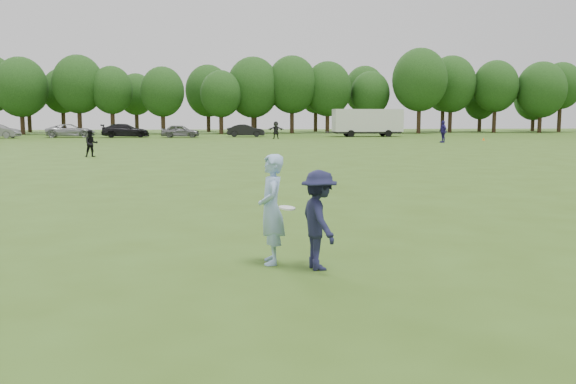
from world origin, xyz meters
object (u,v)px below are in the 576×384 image
defender (319,220)px  player_far_a (91,144)px  thrower (271,209)px  player_far_d (276,130)px  car_f (246,131)px  cargo_trailer (367,121)px  car_c (71,131)px  player_far_b (443,132)px  field_cone (484,139)px  car_e (180,131)px  car_d (125,131)px

defender → player_far_a: bearing=8.3°
thrower → player_far_d: bearing=174.8°
car_f → cargo_trailer: bearing=-89.0°
cargo_trailer → player_far_a: bearing=-127.0°
car_c → cargo_trailer: (33.94, -1.31, 1.03)m
player_far_d → car_f: bearing=126.3°
player_far_b → car_f: (-17.24, 16.96, -0.29)m
field_cone → car_c: bearing=162.5°
car_c → cargo_trailer: cargo_trailer is taller
thrower → car_c: (-17.59, 61.56, -0.17)m
player_far_d → car_e: (-10.32, 4.74, -0.20)m
player_far_b → car_f: 24.18m
player_far_b → cargo_trailer: 16.64m
thrower → cargo_trailer: (16.35, 60.25, 0.86)m
player_far_d → car_c: bearing=174.0°
cargo_trailer → car_f: bearing=177.5°
defender → car_f: size_ratio=0.37×
player_far_a → player_far_d: (13.54, 27.39, 0.13)m
car_d → cargo_trailer: size_ratio=0.59×
player_far_b → car_c: player_far_b is taller
player_far_d → player_far_b: bearing=-26.6°
car_d → field_cone: bearing=-116.5°
defender → car_f: defender is taller
car_f → car_c: bearing=91.5°
thrower → defender: size_ratio=1.14×
car_f → car_d: bearing=94.3°
player_far_a → field_cone: (33.62, 20.72, -0.65)m
player_far_d → car_d: (-16.53, 5.91, -0.16)m
car_e → car_c: bearing=85.5°
player_far_b → defender: bearing=-32.4°
defender → player_far_a: 29.32m
player_far_d → car_d: 17.56m
car_e → car_f: car_e is taller
car_f → car_e: bearing=103.9°
defender → field_cone: (24.46, 48.56, -0.65)m
player_far_a → player_far_b: (27.84, 16.52, 0.20)m
field_cone → car_d: bearing=161.0°
field_cone → cargo_trailer: 15.11m
player_far_d → cargo_trailer: bearing=36.5°
player_far_d → car_e: size_ratio=0.44×
car_e → field_cone: (30.40, -11.42, -0.57)m
defender → cargo_trailer: bearing=-24.3°
player_far_a → player_far_b: player_far_b is taller
field_cone → player_far_b: bearing=-144.0°
car_e → cargo_trailer: 21.60m
thrower → player_far_d: 55.02m
car_d → cargo_trailer: 27.80m
player_far_b → car_c: size_ratio=0.37×
player_far_d → car_f: player_far_d is taller
car_f → cargo_trailer: (14.18, -0.62, 1.06)m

